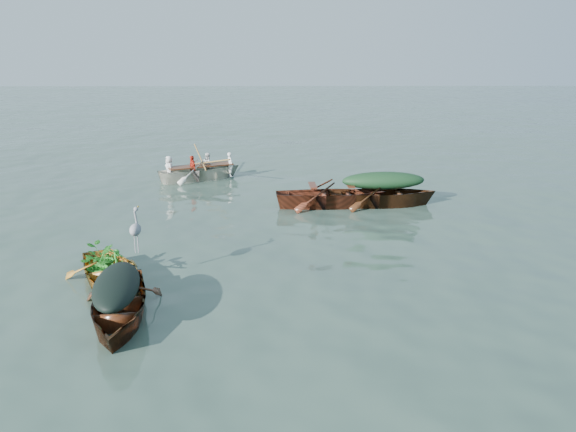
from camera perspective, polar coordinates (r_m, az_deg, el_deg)
name	(u,v)px	position (r m, az deg, el deg)	size (l,w,h in m)	color
ground	(309,266)	(12.18, 2.12, -5.15)	(140.00, 140.00, 0.00)	#3A5245
yellow_dinghy	(112,287)	(11.67, -17.41, -6.91)	(1.48, 3.41, 0.94)	orange
dark_covered_boat	(120,319)	(10.29, -16.73, -10.03)	(1.39, 3.74, 0.94)	#572714
green_tarp_boat	(382,206)	(17.20, 9.54, 1.04)	(1.41, 4.54, 1.07)	#41240F
open_wooden_boat	(331,207)	(16.91, 4.37, 0.95)	(1.42, 4.58, 1.08)	maroon
rowed_boat	(201,180)	(20.72, -8.84, 3.65)	(1.28, 4.27, 1.02)	white
dark_tarp_cover	(116,284)	(10.02, -17.04, -6.59)	(0.76, 2.06, 0.40)	black
green_tarp_cover	(383,180)	(17.01, 9.67, 3.62)	(0.78, 2.49, 0.52)	#143317
thwart_benches	(331,188)	(16.77, 4.41, 2.80)	(0.85, 2.29, 0.04)	#4A1E11
heron	(136,237)	(11.51, -15.19, -2.11)	(0.28, 0.40, 0.92)	#93949B
dinghy_weeds	(104,242)	(11.91, -18.19, -2.55)	(0.70, 0.90, 0.60)	#1E7520
rowers	(200,156)	(20.55, -8.95, 6.07)	(1.15, 2.99, 0.76)	white
oars	(200,165)	(20.61, -8.90, 5.11)	(2.60, 0.60, 0.06)	olive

